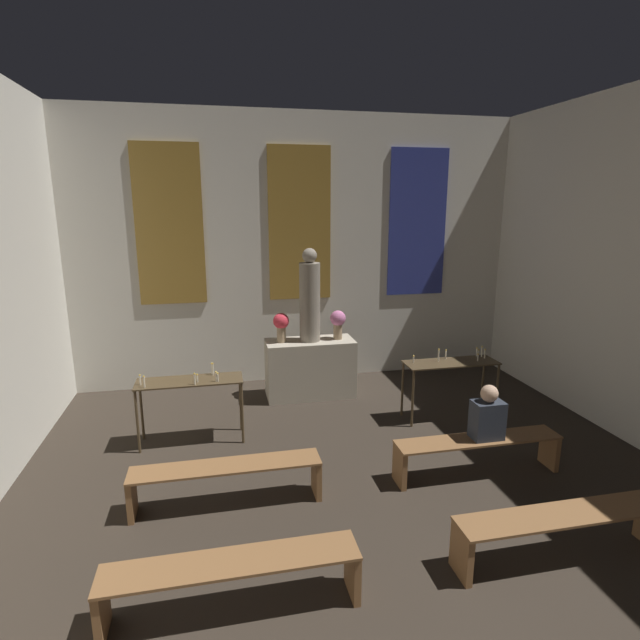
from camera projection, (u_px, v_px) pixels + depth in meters
name	position (u px, v px, depth m)	size (l,w,h in m)	color
wall_back	(299.00, 249.00, 8.82)	(8.03, 0.16, 4.69)	silver
altar	(310.00, 368.00, 8.33)	(1.46, 0.63, 0.96)	#ADA38E
statue	(310.00, 299.00, 8.06)	(0.34, 0.34, 1.52)	gray
flower_vase_left	(281.00, 324.00, 8.06)	(0.26, 0.26, 0.48)	#937A5B
flower_vase_right	(338.00, 321.00, 8.25)	(0.26, 0.26, 0.48)	#937A5B
candle_rack_left	(190.00, 388.00, 6.65)	(1.39, 0.46, 1.05)	#473823
candle_rack_right	(451.00, 369.00, 7.41)	(1.39, 0.46, 1.07)	#473823
pew_third_left	(233.00, 575.00, 3.89)	(2.00, 0.36, 0.47)	brown
pew_third_right	(562.00, 526.00, 4.48)	(2.00, 0.36, 0.47)	brown
pew_back_left	(227.00, 476.00, 5.30)	(2.00, 0.36, 0.47)	brown
pew_back_right	(478.00, 448.00, 5.89)	(2.00, 0.36, 0.47)	brown
person_seated	(488.00, 415.00, 5.82)	(0.36, 0.24, 0.66)	#282D38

